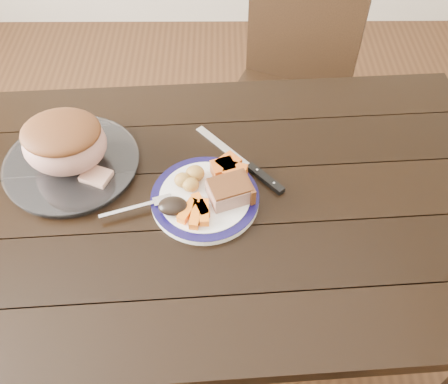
{
  "coord_description": "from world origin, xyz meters",
  "views": [
    {
      "loc": [
        0.08,
        -0.77,
        1.72
      ],
      "look_at": [
        0.08,
        -0.02,
        0.8
      ],
      "focal_mm": 40.0,
      "sensor_mm": 36.0,
      "label": 1
    }
  ],
  "objects_px": {
    "dinner_plate": "(205,199)",
    "roast_joint": "(65,144)",
    "serving_platter": "(72,165)",
    "fork": "(142,206)",
    "carving_knife": "(254,170)",
    "dining_table": "(193,221)",
    "pork_slice": "(229,191)",
    "chair_far": "(290,84)"
  },
  "relations": [
    {
      "from": "dinner_plate",
      "to": "roast_joint",
      "type": "bearing_deg",
      "value": 161.89
    },
    {
      "from": "serving_platter",
      "to": "fork",
      "type": "distance_m",
      "value": 0.24
    },
    {
      "from": "fork",
      "to": "dinner_plate",
      "type": "bearing_deg",
      "value": -7.41
    },
    {
      "from": "carving_knife",
      "to": "dining_table",
      "type": "bearing_deg",
      "value": -102.94
    },
    {
      "from": "dinner_plate",
      "to": "fork",
      "type": "distance_m",
      "value": 0.16
    },
    {
      "from": "pork_slice",
      "to": "fork",
      "type": "relative_size",
      "value": 0.56
    },
    {
      "from": "carving_knife",
      "to": "pork_slice",
      "type": "bearing_deg",
      "value": -75.69
    },
    {
      "from": "serving_platter",
      "to": "dinner_plate",
      "type": "bearing_deg",
      "value": -18.11
    },
    {
      "from": "carving_knife",
      "to": "serving_platter",
      "type": "bearing_deg",
      "value": -134.41
    },
    {
      "from": "pork_slice",
      "to": "dining_table",
      "type": "bearing_deg",
      "value": 173.16
    },
    {
      "from": "dinner_plate",
      "to": "fork",
      "type": "height_order",
      "value": "fork"
    },
    {
      "from": "dinner_plate",
      "to": "roast_joint",
      "type": "distance_m",
      "value": 0.37
    },
    {
      "from": "dinner_plate",
      "to": "serving_platter",
      "type": "height_order",
      "value": "serving_platter"
    },
    {
      "from": "chair_far",
      "to": "pork_slice",
      "type": "relative_size",
      "value": 9.64
    },
    {
      "from": "chair_far",
      "to": "roast_joint",
      "type": "xyz_separation_m",
      "value": [
        -0.65,
        -0.62,
        0.31
      ]
    },
    {
      "from": "fork",
      "to": "roast_joint",
      "type": "height_order",
      "value": "roast_joint"
    },
    {
      "from": "chair_far",
      "to": "serving_platter",
      "type": "xyz_separation_m",
      "value": [
        -0.65,
        -0.62,
        0.23
      ]
    },
    {
      "from": "dining_table",
      "to": "chair_far",
      "type": "bearing_deg",
      "value": 65.58
    },
    {
      "from": "dinner_plate",
      "to": "carving_knife",
      "type": "relative_size",
      "value": 1.06
    },
    {
      "from": "dining_table",
      "to": "dinner_plate",
      "type": "height_order",
      "value": "dinner_plate"
    },
    {
      "from": "dinner_plate",
      "to": "fork",
      "type": "relative_size",
      "value": 1.53
    },
    {
      "from": "chair_far",
      "to": "dinner_plate",
      "type": "relative_size",
      "value": 3.49
    },
    {
      "from": "dining_table",
      "to": "fork",
      "type": "height_order",
      "value": "fork"
    },
    {
      "from": "dinner_plate",
      "to": "dining_table",
      "type": "bearing_deg",
      "value": 169.52
    },
    {
      "from": "serving_platter",
      "to": "pork_slice",
      "type": "distance_m",
      "value": 0.43
    },
    {
      "from": "pork_slice",
      "to": "roast_joint",
      "type": "relative_size",
      "value": 0.46
    },
    {
      "from": "roast_joint",
      "to": "dining_table",
      "type": "bearing_deg",
      "value": -18.89
    },
    {
      "from": "dining_table",
      "to": "carving_knife",
      "type": "height_order",
      "value": "carving_knife"
    },
    {
      "from": "roast_joint",
      "to": "serving_platter",
      "type": "bearing_deg",
      "value": 0.0
    },
    {
      "from": "dining_table",
      "to": "roast_joint",
      "type": "relative_size",
      "value": 7.95
    },
    {
      "from": "chair_far",
      "to": "serving_platter",
      "type": "distance_m",
      "value": 0.93
    },
    {
      "from": "dining_table",
      "to": "fork",
      "type": "xyz_separation_m",
      "value": [
        -0.12,
        -0.04,
        0.11
      ]
    },
    {
      "from": "pork_slice",
      "to": "dinner_plate",
      "type": "bearing_deg",
      "value": 175.24
    },
    {
      "from": "roast_joint",
      "to": "carving_knife",
      "type": "bearing_deg",
      "value": -2.31
    },
    {
      "from": "dinner_plate",
      "to": "pork_slice",
      "type": "bearing_deg",
      "value": -4.76
    },
    {
      "from": "chair_far",
      "to": "carving_knife",
      "type": "relative_size",
      "value": 3.7
    },
    {
      "from": "serving_platter",
      "to": "carving_knife",
      "type": "distance_m",
      "value": 0.47
    },
    {
      "from": "chair_far",
      "to": "dinner_plate",
      "type": "bearing_deg",
      "value": 90.74
    },
    {
      "from": "dinner_plate",
      "to": "pork_slice",
      "type": "height_order",
      "value": "pork_slice"
    },
    {
      "from": "chair_far",
      "to": "dinner_plate",
      "type": "distance_m",
      "value": 0.83
    },
    {
      "from": "pork_slice",
      "to": "roast_joint",
      "type": "xyz_separation_m",
      "value": [
        -0.41,
        0.12,
        0.04
      ]
    },
    {
      "from": "fork",
      "to": "carving_knife",
      "type": "xyz_separation_m",
      "value": [
        0.28,
        0.13,
        -0.01
      ]
    }
  ]
}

